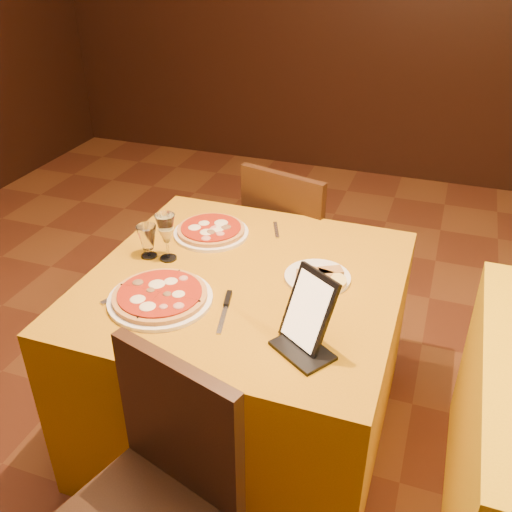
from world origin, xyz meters
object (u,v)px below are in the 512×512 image
(pizza_far, at_px, (211,231))
(pizza_near, at_px, (160,297))
(wine_glass, at_px, (167,237))
(water_glass, at_px, (148,242))
(main_table, at_px, (246,357))
(chair_main_far, at_px, (301,247))
(tablet, at_px, (309,310))

(pizza_far, bearing_deg, pizza_near, -86.98)
(wine_glass, height_order, water_glass, wine_glass)
(main_table, relative_size, chair_main_far, 1.21)
(water_glass, bearing_deg, tablet, -22.71)
(wine_glass, bearing_deg, water_glass, -174.02)
(pizza_near, bearing_deg, water_glass, 125.77)
(main_table, height_order, chair_main_far, chair_main_far)
(main_table, bearing_deg, tablet, -42.28)
(pizza_near, distance_m, water_glass, 0.31)
(pizza_near, height_order, pizza_far, same)
(chair_main_far, bearing_deg, wine_glass, 82.11)
(wine_glass, bearing_deg, pizza_near, -68.47)
(chair_main_far, xyz_separation_m, tablet, (0.31, -1.06, 0.41))
(wine_glass, distance_m, water_glass, 0.08)
(chair_main_far, distance_m, wine_glass, 0.91)
(tablet, bearing_deg, main_table, 171.49)
(pizza_near, distance_m, pizza_far, 0.49)
(pizza_near, relative_size, pizza_far, 1.16)
(chair_main_far, height_order, water_glass, chair_main_far)
(pizza_near, xyz_separation_m, pizza_far, (-0.03, 0.49, 0.00))
(chair_main_far, bearing_deg, main_table, 104.81)
(pizza_far, relative_size, tablet, 1.25)
(pizza_near, bearing_deg, tablet, -4.95)
(chair_main_far, relative_size, tablet, 3.73)
(main_table, distance_m, pizza_near, 0.50)
(chair_main_far, relative_size, pizza_near, 2.56)
(main_table, bearing_deg, wine_glass, 175.74)
(chair_main_far, height_order, wine_glass, wine_glass)
(main_table, distance_m, wine_glass, 0.57)
(pizza_near, height_order, wine_glass, wine_glass)
(water_glass, bearing_deg, main_table, -2.25)
(chair_main_far, distance_m, tablet, 1.18)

